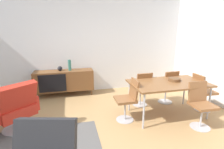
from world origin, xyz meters
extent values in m
plane|color=tan|center=(0.00, 0.00, 0.00)|extent=(8.32, 8.32, 0.00)
cube|color=white|center=(0.00, 2.60, 1.40)|extent=(6.80, 0.12, 2.80)
cube|color=brown|center=(-0.52, 2.30, 0.44)|extent=(1.60, 0.44, 0.56)
cube|color=black|center=(-0.82, 2.08, 0.44)|extent=(0.70, 0.01, 0.48)
cylinder|color=brown|center=(-1.26, 2.13, 0.08)|extent=(0.03, 0.03, 0.16)
cylinder|color=brown|center=(0.22, 2.13, 0.08)|extent=(0.03, 0.03, 0.16)
cylinder|color=brown|center=(-1.26, 2.47, 0.08)|extent=(0.03, 0.03, 0.16)
cylinder|color=brown|center=(0.22, 2.47, 0.08)|extent=(0.03, 0.03, 0.16)
ellipsoid|color=black|center=(-0.62, 2.30, 0.79)|extent=(0.13, 0.13, 0.13)
cylinder|color=#337266|center=(-0.35, 2.30, 0.87)|extent=(0.08, 0.08, 0.30)
cube|color=brown|center=(1.64, 0.54, 0.72)|extent=(1.60, 0.90, 0.04)
cylinder|color=#B7B7BC|center=(0.92, 0.15, 0.35)|extent=(0.04, 0.04, 0.70)
cylinder|color=#B7B7BC|center=(2.36, 0.15, 0.35)|extent=(0.04, 0.04, 0.70)
cylinder|color=#B7B7BC|center=(0.92, 0.93, 0.35)|extent=(0.04, 0.04, 0.70)
cylinder|color=#B7B7BC|center=(2.36, 0.93, 0.35)|extent=(0.04, 0.04, 0.70)
cylinder|color=brown|center=(1.82, 0.61, 0.77)|extent=(0.26, 0.26, 0.06)
cube|color=brown|center=(1.29, 1.16, 0.45)|extent=(0.41, 0.41, 0.05)
cube|color=brown|center=(1.30, 0.98, 0.67)|extent=(0.38, 0.10, 0.38)
cylinder|color=#B7B7BC|center=(1.29, 1.16, 0.21)|extent=(0.04, 0.04, 0.42)
cylinder|color=#B7B7BC|center=(1.29, 1.16, 0.01)|extent=(0.36, 0.36, 0.01)
cube|color=brown|center=(1.99, 1.16, 0.45)|extent=(0.43, 0.43, 0.05)
cube|color=brown|center=(2.01, 0.98, 0.67)|extent=(0.39, 0.12, 0.38)
cylinder|color=#B7B7BC|center=(1.99, 1.16, 0.21)|extent=(0.04, 0.04, 0.42)
cylinder|color=#B7B7BC|center=(1.99, 1.16, 0.01)|extent=(0.36, 0.36, 0.01)
cube|color=brown|center=(2.59, 0.54, 0.45)|extent=(0.42, 0.42, 0.05)
cube|color=brown|center=(2.41, 0.55, 0.67)|extent=(0.11, 0.38, 0.38)
cylinder|color=#B7B7BC|center=(2.59, 0.54, 0.21)|extent=(0.04, 0.04, 0.42)
cylinder|color=#B7B7BC|center=(2.59, 0.54, 0.01)|extent=(0.36, 0.36, 0.01)
cube|color=brown|center=(0.69, 0.54, 0.45)|extent=(0.41, 0.41, 0.05)
cube|color=brown|center=(0.87, 0.54, 0.67)|extent=(0.09, 0.38, 0.38)
cylinder|color=#B7B7BC|center=(0.69, 0.54, 0.21)|extent=(0.04, 0.04, 0.42)
cylinder|color=#B7B7BC|center=(0.69, 0.54, 0.01)|extent=(0.36, 0.36, 0.01)
cube|color=brown|center=(1.99, -0.08, 0.45)|extent=(0.42, 0.42, 0.05)
cube|color=brown|center=(2.00, 0.10, 0.67)|extent=(0.38, 0.10, 0.38)
cylinder|color=#B7B7BC|center=(1.99, -0.08, 0.21)|extent=(0.04, 0.04, 0.42)
cylinder|color=#B7B7BC|center=(1.99, -0.08, 0.01)|extent=(0.36, 0.36, 0.01)
cube|color=red|center=(-1.38, 0.71, 0.38)|extent=(0.82, 0.82, 0.20)
cube|color=red|center=(-1.23, 0.53, 0.69)|extent=(0.63, 0.59, 0.51)
cube|color=red|center=(-1.13, 0.92, 0.46)|extent=(0.37, 0.42, 0.28)
cylinder|color=#B7B7BC|center=(-1.38, 0.71, 0.14)|extent=(0.06, 0.06, 0.28)
cylinder|color=#B7B7BC|center=(-1.38, 0.71, 0.01)|extent=(0.48, 0.48, 0.02)
cube|color=#262628|center=(-0.62, -0.89, 0.69)|extent=(0.65, 0.41, 0.51)
camera|label=1|loc=(-0.34, -2.45, 1.77)|focal=27.03mm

